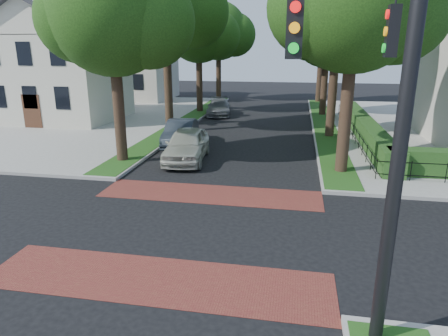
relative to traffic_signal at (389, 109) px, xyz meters
The scene contains 22 objects.
ground 8.09m from the traffic_signal, 137.91° to the left, with size 120.00×120.00×0.00m, color black.
sidewalk_nw 34.12m from the traffic_signal, 136.17° to the left, with size 30.00×30.00×0.15m, color gray.
crosswalk_far 10.20m from the traffic_signal, 122.69° to the left, with size 9.00×2.20×0.01m, color maroon.
crosswalk_near 6.89m from the traffic_signal, 166.05° to the left, with size 9.00×2.20×0.01m, color maroon.
grass_strip_ne 23.95m from the traffic_signal, 88.75° to the left, with size 1.60×29.80×0.02m, color #1B4313.
grass_strip_nw 26.06m from the traffic_signal, 113.63° to the left, with size 1.60×29.80×0.02m, color #1B4313.
tree_right_near 12.03m from the traffic_signal, 86.47° to the left, with size 7.75×6.67×10.66m.
tree_right_mid 19.95m from the traffic_signal, 87.89° to the left, with size 8.25×7.09×11.22m.
tree_right_far 28.73m from the traffic_signal, 88.57° to the left, with size 7.25×6.23×9.74m.
tree_right_back 37.74m from the traffic_signal, 88.91° to the left, with size 7.50×6.45×10.20m.
tree_left_near 15.74m from the traffic_signal, 131.45° to the left, with size 7.50×6.45×10.20m.
tree_left_mid 22.48m from the traffic_signal, 117.60° to the left, with size 8.00×6.88×11.48m.
tree_left_far 30.52m from the traffic_signal, 109.77° to the left, with size 7.00×6.02×9.86m.
tree_left_back 39.12m from the traffic_signal, 105.27° to the left, with size 7.75×6.66×10.44m.
hedge_main_road 20.01m from the traffic_signal, 81.75° to the left, with size 1.00×18.00×1.20m, color #1C4517.
fence_main_road 19.95m from the traffic_signal, 84.08° to the left, with size 0.06×18.00×0.90m, color black, non-canonical shape.
house_left_near 30.29m from the traffic_signal, 132.28° to the left, with size 10.00×9.00×10.14m.
house_left_far 41.72m from the traffic_signal, 119.24° to the left, with size 10.00×9.00×10.14m.
traffic_signal is the anchor object (origin of this frame).
parked_car_front 14.86m from the traffic_signal, 120.06° to the left, with size 2.01×5.01×1.71m, color #BABCA9.
parked_car_middle 18.26m from the traffic_signal, 118.43° to the left, with size 1.62×4.66×1.53m, color #1E262E.
parked_car_rear 28.86m from the traffic_signal, 107.08° to the left, with size 1.97×4.85×1.41m, color slate.
Camera 1 is at (3.31, -11.75, 5.73)m, focal length 32.00 mm.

